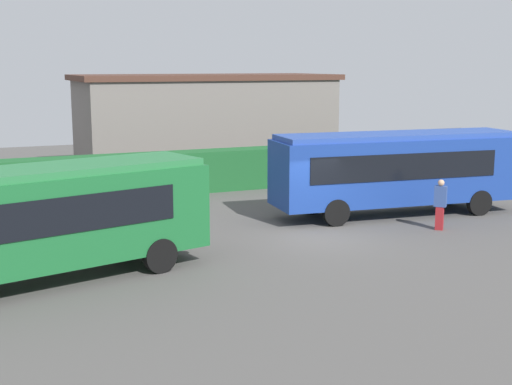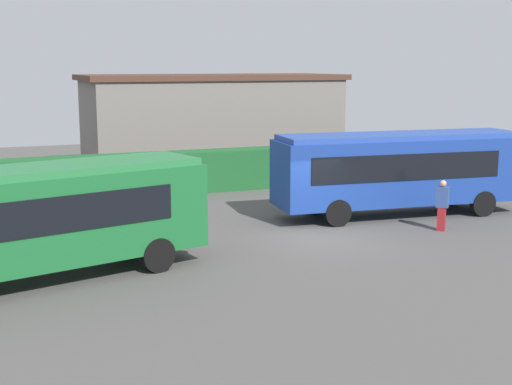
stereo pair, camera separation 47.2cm
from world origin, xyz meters
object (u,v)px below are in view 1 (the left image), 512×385
object	(u,v)px
bus_green	(52,216)
person_center	(70,216)
person_left	(37,227)
bus_blue	(397,168)
person_right	(440,203)

from	to	relation	value
bus_green	person_center	xyz separation A→B (m)	(1.00, 3.66, -0.83)
person_center	person_left	bearing A→B (deg)	-70.20
bus_green	person_left	distance (m)	2.82
bus_green	person_center	size ratio (longest dim) A/B	4.79
bus_blue	person_right	distance (m)	2.93
bus_blue	person_left	world-z (taller)	bus_blue
bus_blue	bus_green	bearing A→B (deg)	-159.67
person_right	person_center	bearing A→B (deg)	122.87
bus_green	bus_blue	bearing A→B (deg)	0.50
person_left	person_right	distance (m)	13.71
bus_blue	person_left	size ratio (longest dim) A/B	5.64
bus_blue	person_center	xyz separation A→B (m)	(-12.48, 0.11, -0.87)
bus_green	bus_blue	xyz separation A→B (m)	(13.48, 3.55, 0.03)
bus_green	bus_blue	size ratio (longest dim) A/B	0.88
person_left	person_center	distance (m)	1.51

